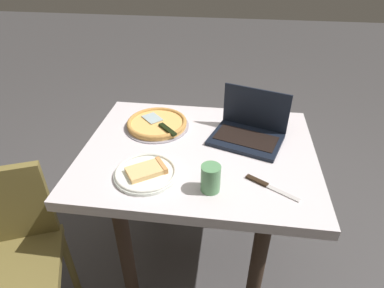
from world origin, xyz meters
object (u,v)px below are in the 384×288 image
Objects in this scene: drink_cup at (211,178)px; pizza_plate at (146,172)px; table_knife at (266,185)px; chair_near at (1,259)px; pizza_tray at (157,124)px; dining_table at (198,170)px; laptop at (249,130)px.

pizza_plate is at bearing 168.97° from drink_cup.
pizza_plate is 1.27× the size of table_knife.
pizza_tray is at bearing 51.22° from chair_near.
table_knife is 0.23× the size of chair_near.
chair_near reaches higher than dining_table.
laptop is (0.22, 0.12, 0.16)m from dining_table.
chair_near is (-1.02, -0.26, -0.28)m from table_knife.
dining_table is 0.31m from pizza_tray.
drink_cup is at bearing -167.29° from table_knife.
dining_table is at bearing -150.17° from laptop.
laptop reaches higher than pizza_plate.
dining_table is 5.17× the size of table_knife.
pizza_tray is at bearing 174.81° from laptop.
chair_near is (-0.55, -0.26, -0.29)m from pizza_plate.
table_knife is 1.08m from chair_near.
dining_table is 0.31m from pizza_plate.
pizza_tray is 0.37× the size of chair_near.
pizza_tray is 2.91× the size of drink_cup.
chair_near is at bearing -128.78° from pizza_tray.
pizza_tray is at bearing 96.24° from pizza_plate.
laptop is 0.44m from pizza_tray.
pizza_tray is 0.86m from chair_near.
chair_near is at bearing -165.43° from drink_cup.
drink_cup is (-0.21, -0.05, 0.05)m from table_knife.
drink_cup reaches higher than dining_table.
drink_cup is at bearing -11.03° from pizza_plate.
drink_cup reaches higher than table_knife.
table_knife is at bearing -0.36° from pizza_plate.
chair_near reaches higher than table_knife.
chair_near is at bearing -165.81° from table_knife.
dining_table is 2.77× the size of laptop.
table_knife is at bearing -36.40° from pizza_tray.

